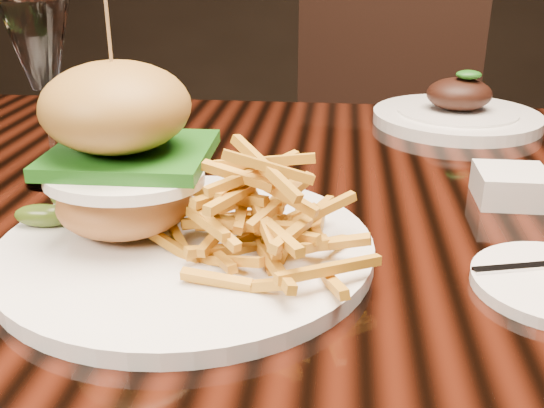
# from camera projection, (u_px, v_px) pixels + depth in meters

# --- Properties ---
(dining_table) EXTENTS (1.60, 0.90, 0.75)m
(dining_table) POSITION_uv_depth(u_px,v_px,m) (322.00, 265.00, 0.72)
(dining_table) COLOR black
(dining_table) RESTS_ON ground
(burger_plate) EXTENTS (0.34, 0.34, 0.22)m
(burger_plate) POSITION_uv_depth(u_px,v_px,m) (179.00, 194.00, 0.55)
(burger_plate) COLOR silver
(burger_plate) RESTS_ON dining_table
(ramekin) EXTENTS (0.09, 0.09, 0.03)m
(ramekin) POSITION_uv_depth(u_px,v_px,m) (511.00, 186.00, 0.69)
(ramekin) COLOR silver
(ramekin) RESTS_ON dining_table
(wine_glass) EXTENTS (0.08, 0.08, 0.21)m
(wine_glass) POSITION_uv_depth(u_px,v_px,m) (40.00, 51.00, 0.69)
(wine_glass) COLOR white
(wine_glass) RESTS_ON dining_table
(far_dish) EXTENTS (0.25, 0.25, 0.08)m
(far_dish) POSITION_uv_depth(u_px,v_px,m) (457.00, 113.00, 0.97)
(far_dish) COLOR silver
(far_dish) RESTS_ON dining_table
(chair_far) EXTENTS (0.53, 0.54, 0.95)m
(chair_far) POSITION_uv_depth(u_px,v_px,m) (378.00, 146.00, 1.58)
(chair_far) COLOR black
(chair_far) RESTS_ON ground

